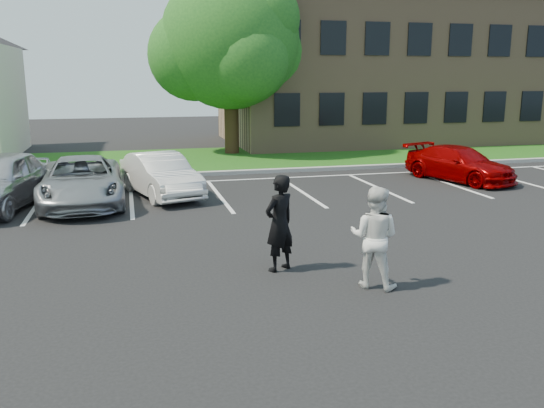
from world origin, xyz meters
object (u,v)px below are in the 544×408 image
at_px(office_building, 412,70).
at_px(man_white_shirt, 374,237).
at_px(car_white_sedan, 161,175).
at_px(man_black_suit, 279,223).
at_px(tree, 232,43).
at_px(car_red_compact, 459,164).
at_px(car_silver_minivan, 82,181).

bearing_deg(office_building, man_white_shirt, -118.75).
bearing_deg(man_white_shirt, car_white_sedan, -32.22).
relative_size(man_black_suit, car_white_sedan, 0.46).
relative_size(tree, car_red_compact, 2.02).
bearing_deg(man_white_shirt, tree, -54.39).
distance_m(man_white_shirt, car_white_sedan, 9.84).
xyz_separation_m(car_silver_minivan, car_white_sedan, (2.39, 0.67, -0.02)).
relative_size(man_black_suit, car_silver_minivan, 0.38).
relative_size(car_silver_minivan, car_white_sedan, 1.22).
height_order(car_silver_minivan, car_white_sedan, car_silver_minivan).
xyz_separation_m(office_building, car_red_compact, (-4.92, -13.46, -3.52)).
relative_size(car_silver_minivan, car_red_compact, 1.18).
xyz_separation_m(man_black_suit, man_white_shirt, (1.45, -1.31, -0.03)).
relative_size(man_black_suit, car_red_compact, 0.45).
bearing_deg(man_white_shirt, car_red_compact, -90.91).
height_order(office_building, tree, tree).
height_order(office_building, man_black_suit, office_building).
bearing_deg(car_silver_minivan, man_white_shirt, -58.82).
bearing_deg(car_white_sedan, tree, 49.98).
xyz_separation_m(office_building, man_black_suit, (-13.99, -21.54, -3.18)).
bearing_deg(office_building, car_white_sedan, -139.40).
bearing_deg(car_silver_minivan, tree, 55.00).
bearing_deg(man_white_shirt, office_building, -80.61).
xyz_separation_m(tree, car_white_sedan, (-4.14, -9.50, -4.66)).
bearing_deg(car_white_sedan, man_black_suit, -93.37).
distance_m(man_black_suit, car_silver_minivan, 8.44).
height_order(office_building, car_silver_minivan, office_building).
bearing_deg(office_building, car_silver_minivan, -141.98).
xyz_separation_m(man_white_shirt, car_red_compact, (7.62, 9.39, -0.32)).
relative_size(man_white_shirt, car_silver_minivan, 0.37).
distance_m(tree, man_white_shirt, 19.30).
height_order(tree, man_white_shirt, tree).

